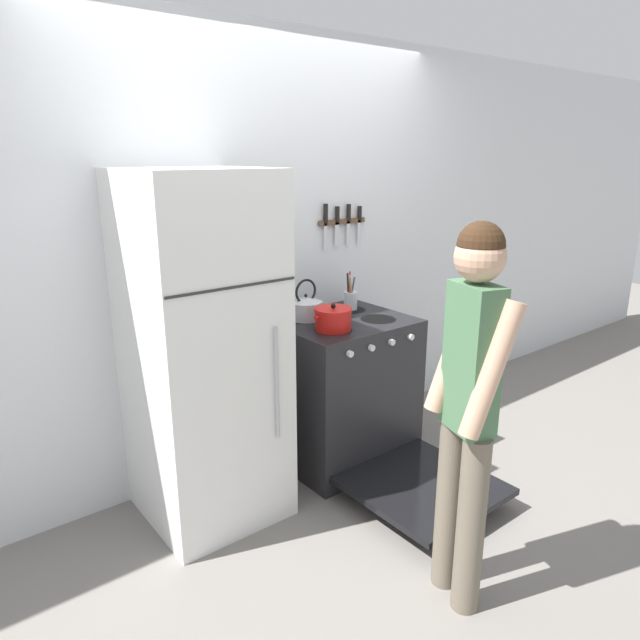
# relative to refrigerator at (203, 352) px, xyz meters

# --- Properties ---
(ground_plane) EXTENTS (14.00, 14.00, 0.00)m
(ground_plane) POSITION_rel_refrigerator_xyz_m (0.61, 0.34, -0.90)
(ground_plane) COLOR slate
(wall_back) EXTENTS (10.00, 0.06, 2.55)m
(wall_back) POSITION_rel_refrigerator_xyz_m (0.61, 0.37, 0.38)
(wall_back) COLOR silver
(wall_back) RESTS_ON ground_plane
(refrigerator) EXTENTS (0.66, 0.70, 1.79)m
(refrigerator) POSITION_rel_refrigerator_xyz_m (0.00, 0.00, 0.00)
(refrigerator) COLOR white
(refrigerator) RESTS_ON ground_plane
(stove_range) EXTENTS (0.78, 1.40, 0.90)m
(stove_range) POSITION_rel_refrigerator_xyz_m (0.91, -0.04, -0.45)
(stove_range) COLOR #232326
(stove_range) RESTS_ON ground_plane
(dutch_oven_pot) EXTENTS (0.26, 0.21, 0.15)m
(dutch_oven_pot) POSITION_rel_refrigerator_xyz_m (0.74, -0.13, 0.07)
(dutch_oven_pot) COLOR red
(dutch_oven_pot) RESTS_ON stove_range
(tea_kettle) EXTENTS (0.24, 0.20, 0.24)m
(tea_kettle) POSITION_rel_refrigerator_xyz_m (0.75, 0.14, 0.08)
(tea_kettle) COLOR silver
(tea_kettle) RESTS_ON stove_range
(utensil_jar) EXTENTS (0.09, 0.09, 0.24)m
(utensil_jar) POSITION_rel_refrigerator_xyz_m (1.11, 0.14, 0.07)
(utensil_jar) COLOR silver
(utensil_jar) RESTS_ON stove_range
(person) EXTENTS (0.33, 0.38, 1.62)m
(person) POSITION_rel_refrigerator_xyz_m (0.53, -1.23, 0.03)
(person) COLOR #6B6051
(person) RESTS_ON ground_plane
(wall_knife_strip) EXTENTS (0.38, 0.03, 0.29)m
(wall_knife_strip) POSITION_rel_refrigerator_xyz_m (1.18, 0.32, 0.54)
(wall_knife_strip) COLOR brown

